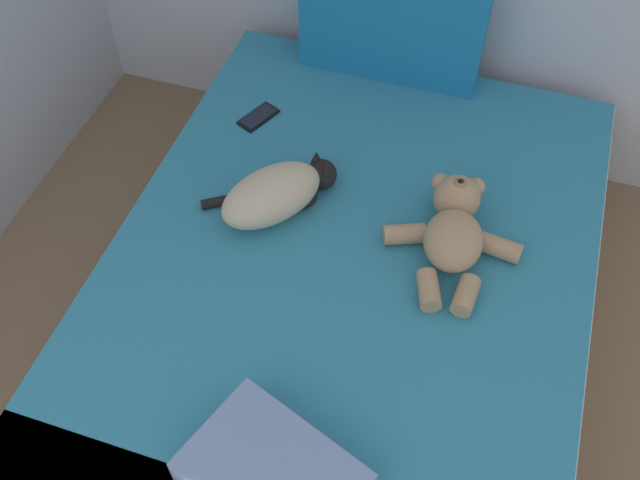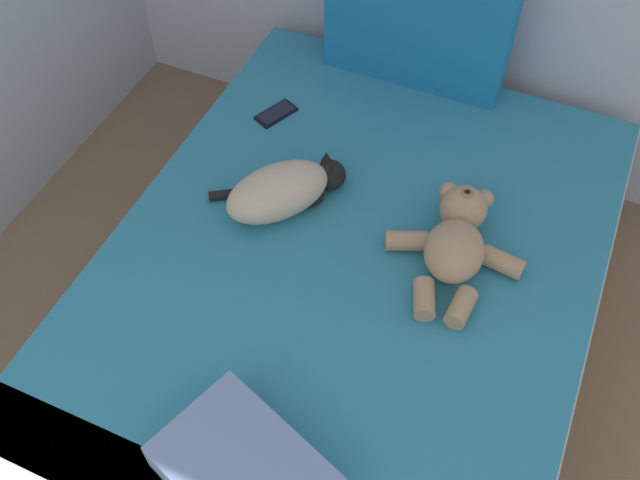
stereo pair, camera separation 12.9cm
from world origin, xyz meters
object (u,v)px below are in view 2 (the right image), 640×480
object	(u,v)px
cell_phone	(276,113)
throw_pillow	(244,472)
cat	(283,190)
patterned_cushion	(418,23)
teddy_bear	(457,240)
bed	(342,313)

from	to	relation	value
cell_phone	throw_pillow	distance (m)	1.31
cat	throw_pillow	bearing A→B (deg)	-70.52
patterned_cushion	teddy_bear	size ratio (longest dim) A/B	1.36
cell_phone	bed	bearing A→B (deg)	-47.96
throw_pillow	teddy_bear	bearing A→B (deg)	73.49
patterned_cushion	cat	size ratio (longest dim) A/B	1.62
teddy_bear	throw_pillow	xyz separation A→B (m)	(-0.26, -0.86, -0.01)
throw_pillow	patterned_cushion	bearing A→B (deg)	94.75
cat	throw_pillow	size ratio (longest dim) A/B	1.01
patterned_cushion	cat	world-z (taller)	patterned_cushion
bed	patterned_cushion	distance (m)	1.05
teddy_bear	cat	bearing A→B (deg)	-176.82
cat	cell_phone	size ratio (longest dim) A/B	2.45
teddy_bear	throw_pillow	bearing A→B (deg)	-106.51
bed	cell_phone	bearing A→B (deg)	132.04
cell_phone	teddy_bear	bearing A→B (deg)	-24.22
teddy_bear	bed	bearing A→B (deg)	-145.37
patterned_cushion	cell_phone	bearing A→B (deg)	-132.61
teddy_bear	cell_phone	xyz separation A→B (m)	(-0.76, 0.34, -0.06)
cat	teddy_bear	bearing A→B (deg)	3.18
cat	throw_pillow	world-z (taller)	cat
bed	cell_phone	distance (m)	0.76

